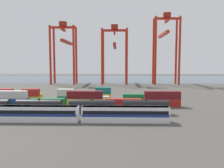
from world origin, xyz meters
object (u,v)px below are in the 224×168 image
shipping_container_16 (0,97)px  shipping_container_3 (47,102)px  shipping_container_6 (123,103)px  passenger_train (35,113)px  gantry_crane_central (115,49)px  shipping_container_1 (9,102)px  gantry_crane_west (64,47)px  gantry_crane_east (166,42)px  shipping_container_13 (66,99)px  freight_tank_row (66,106)px

shipping_container_16 → shipping_container_3: bearing=-27.9°
shipping_container_3 → shipping_container_6: size_ratio=1.00×
passenger_train → gantry_crane_central: (18.30, 109.94, 23.32)m
shipping_container_1 → gantry_crane_central: 98.82m
gantry_crane_west → gantry_crane_east: (73.19, -0.16, 3.42)m
shipping_container_6 → gantry_crane_central: gantry_crane_central is taller
shipping_container_13 → gantry_crane_east: 101.77m
gantry_crane_central → gantry_crane_east: size_ratio=0.84×
shipping_container_13 → gantry_crane_east: gantry_crane_east is taller
shipping_container_3 → gantry_crane_east: (58.55, 87.73, 28.85)m
shipping_container_16 → shipping_container_6: bearing=-13.8°
gantry_crane_east → gantry_crane_central: bearing=177.8°
shipping_container_1 → shipping_container_6: same height
passenger_train → shipping_container_16: (-26.49, 32.87, -0.84)m
gantry_crane_east → shipping_container_3: bearing=-123.7°
shipping_container_16 → gantry_crane_east: bearing=42.9°
gantry_crane_west → shipping_container_13: bearing=-76.4°
shipping_container_16 → gantry_crane_central: size_ratio=0.29×
shipping_container_3 → shipping_container_13: bearing=49.5°
passenger_train → shipping_container_13: (1.50, 26.83, -0.84)m
shipping_container_1 → shipping_container_13: (18.31, 6.04, 0.00)m
gantry_crane_east → shipping_container_1: bearing=-129.3°
shipping_container_13 → shipping_container_16: same height
passenger_train → freight_tank_row: bearing=59.0°
shipping_container_3 → shipping_container_6: (26.31, 0.00, 0.00)m
passenger_train → freight_tank_row: (5.49, 9.14, -0.04)m
passenger_train → shipping_container_16: bearing=128.9°
gantry_crane_west → gantry_crane_central: bearing=2.0°
shipping_container_16 → gantry_crane_east: 114.81m
freight_tank_row → gantry_crane_central: (12.81, 100.81, 23.36)m
shipping_container_6 → gantry_crane_west: bearing=115.0°
gantry_crane_west → shipping_container_16: bearing=-96.2°
freight_tank_row → shipping_container_3: size_ratio=4.94×
shipping_container_6 → shipping_container_16: same height
gantry_crane_west → shipping_container_6: bearing=-65.0°
freight_tank_row → shipping_container_16: 39.84m
shipping_container_3 → gantry_crane_west: 92.66m
passenger_train → shipping_container_1: bearing=129.0°
shipping_container_16 → gantry_crane_central: bearing=59.8°
shipping_container_3 → shipping_container_16: (-22.84, 12.07, 0.00)m
freight_tank_row → shipping_container_16: size_ratio=4.94×
freight_tank_row → shipping_container_3: bearing=128.1°
freight_tank_row → gantry_crane_central: size_ratio=1.42×
passenger_train → gantry_crane_east: 124.80m
shipping_container_3 → shipping_container_6: same height
freight_tank_row → shipping_container_16: freight_tank_row is taller
shipping_container_16 → gantry_crane_east: gantry_crane_east is taller
passenger_train → gantry_crane_west: 112.92m
shipping_container_6 → shipping_container_13: (-21.15, 6.04, 0.00)m
shipping_container_1 → shipping_container_16: 15.48m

